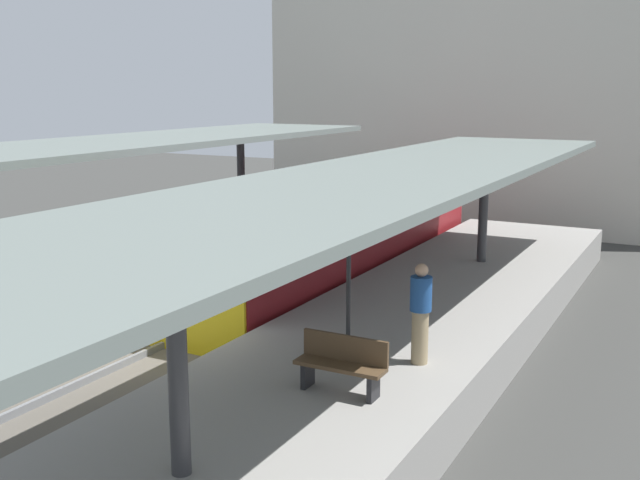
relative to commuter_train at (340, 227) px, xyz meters
The scene contains 13 objects.
ground_plane 7.16m from the commuter_train, 90.00° to the right, with size 80.00×80.00×0.00m, color #383835.
platform_left 8.01m from the commuter_train, 118.68° to the right, with size 4.40×28.00×1.00m, color gray.
platform_right 8.01m from the commuter_train, 61.32° to the right, with size 4.40×28.00×1.00m, color gray.
track_ballast 7.14m from the commuter_train, 90.00° to the right, with size 3.20×28.00×0.20m, color #59544C.
rail_near_side 7.14m from the commuter_train, 95.92° to the right, with size 0.08×28.00×0.14m, color slate.
rail_far_side 7.14m from the commuter_train, 84.08° to the right, with size 0.08×28.00×0.14m, color slate.
commuter_train is the anchor object (origin of this frame).
canopy_left 7.14m from the commuter_train, 124.41° to the right, with size 4.18×21.00×3.26m.
canopy_right 7.06m from the commuter_train, 55.59° to the right, with size 4.18×21.00×2.99m.
platform_bench 9.81m from the commuter_train, 63.36° to the right, with size 1.40×0.41×0.86m.
platform_sign 7.79m from the commuter_train, 62.47° to the right, with size 0.90×0.08×2.21m.
passenger_near_bench 8.67m from the commuter_train, 54.76° to the right, with size 0.36×0.36×1.70m.
station_building_backdrop 13.60m from the commuter_train, 87.07° to the left, with size 18.00×6.00×11.00m, color beige.
Camera 1 is at (9.08, -11.31, 5.48)m, focal length 41.87 mm.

